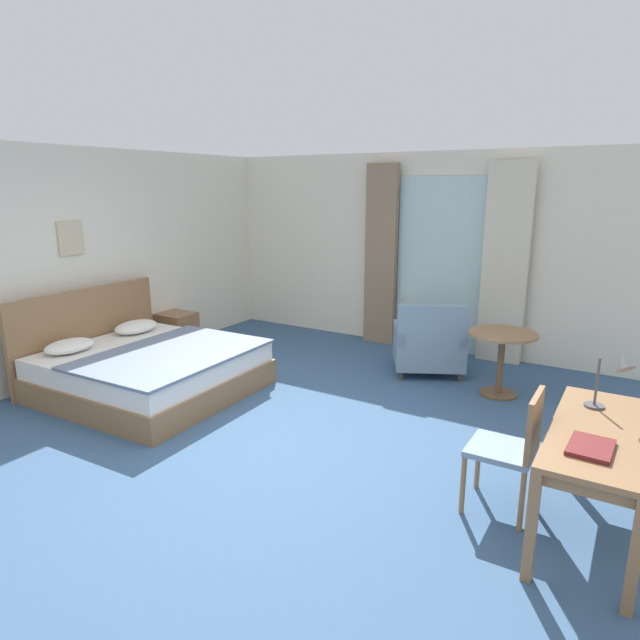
% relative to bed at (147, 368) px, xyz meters
% --- Properties ---
extents(ground, '(6.55, 7.79, 0.10)m').
position_rel_bed_xyz_m(ground, '(1.83, -0.36, -0.32)').
color(ground, '#38567A').
extents(wall_back, '(6.15, 0.12, 2.64)m').
position_rel_bed_xyz_m(wall_back, '(1.83, 3.28, 1.05)').
color(wall_back, silver).
rests_on(wall_back, ground).
extents(wall_left, '(0.12, 7.39, 2.64)m').
position_rel_bed_xyz_m(wall_left, '(-1.19, -0.36, 1.05)').
color(wall_left, silver).
rests_on(wall_left, ground).
extents(balcony_glass_door, '(1.25, 0.02, 2.32)m').
position_rel_bed_xyz_m(balcony_glass_door, '(2.17, 3.20, 0.89)').
color(balcony_glass_door, silver).
rests_on(balcony_glass_door, ground).
extents(curtain_panel_left, '(0.45, 0.10, 2.50)m').
position_rel_bed_xyz_m(curtain_panel_left, '(1.32, 3.10, 0.98)').
color(curtain_panel_left, '#897056').
rests_on(curtain_panel_left, ground).
extents(curtain_panel_right, '(0.55, 0.10, 2.50)m').
position_rel_bed_xyz_m(curtain_panel_right, '(3.02, 3.10, 0.98)').
color(curtain_panel_right, beige).
rests_on(curtain_panel_right, ground).
extents(bed, '(2.09, 1.97, 1.05)m').
position_rel_bed_xyz_m(bed, '(0.00, 0.00, 0.00)').
color(bed, olive).
rests_on(bed, ground).
extents(nightstand, '(0.46, 0.42, 0.51)m').
position_rel_bed_xyz_m(nightstand, '(-0.89, 1.30, -0.01)').
color(nightstand, olive).
rests_on(nightstand, ground).
extents(writing_desk, '(0.58, 1.43, 0.72)m').
position_rel_bed_xyz_m(writing_desk, '(4.42, -0.22, 0.36)').
color(writing_desk, olive).
rests_on(writing_desk, ground).
extents(desk_chair, '(0.43, 0.42, 0.89)m').
position_rel_bed_xyz_m(desk_chair, '(3.92, -0.27, 0.23)').
color(desk_chair, gray).
rests_on(desk_chair, ground).
extents(desk_lamp, '(0.29, 0.26, 0.48)m').
position_rel_bed_xyz_m(desk_lamp, '(4.45, 0.05, 0.76)').
color(desk_lamp, '#4C4C51').
rests_on(desk_lamp, writing_desk).
extents(closed_book, '(0.25, 0.33, 0.03)m').
position_rel_bed_xyz_m(closed_book, '(4.39, -0.55, 0.46)').
color(closed_book, maroon).
rests_on(closed_book, writing_desk).
extents(armchair_by_window, '(1.05, 1.02, 0.89)m').
position_rel_bed_xyz_m(armchair_by_window, '(2.42, 2.17, 0.08)').
color(armchair_by_window, gray).
rests_on(armchair_by_window, ground).
extents(round_cafe_table, '(0.71, 0.71, 0.70)m').
position_rel_bed_xyz_m(round_cafe_table, '(3.32, 1.91, 0.25)').
color(round_cafe_table, olive).
rests_on(round_cafe_table, ground).
extents(framed_picture, '(0.03, 0.31, 0.38)m').
position_rel_bed_xyz_m(framed_picture, '(-1.11, 0.00, 1.35)').
color(framed_picture, beige).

